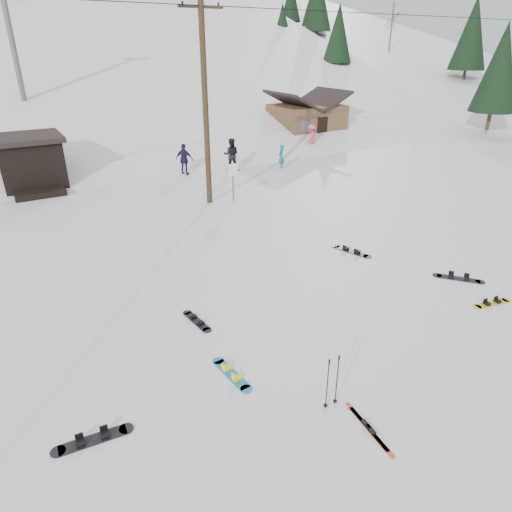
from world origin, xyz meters
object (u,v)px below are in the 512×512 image
cabin (306,121)px  hero_snowboard (232,374)px  hero_skis (369,428)px  utility_pole (205,102)px

cabin → hero_snowboard: cabin is taller
hero_snowboard → hero_skis: size_ratio=0.95×
hero_skis → cabin: bearing=63.4°
hero_skis → hero_snowboard: bearing=126.5°
cabin → hero_skis: (-16.34, -24.71, -1.46)m
utility_pole → cabin: utility_pole is taller
cabin → utility_pole: bearing=-142.4°
utility_pole → hero_snowboard: 13.66m
cabin → hero_skis: cabin is taller
hero_snowboard → hero_skis: hero_snowboard is taller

